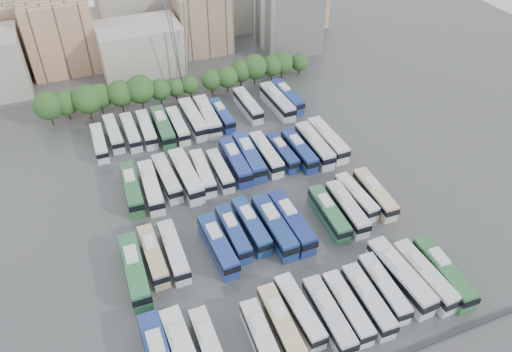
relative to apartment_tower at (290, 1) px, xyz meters
name	(u,v)px	position (x,y,z in m)	size (l,w,h in m)	color
ground	(250,213)	(-34.00, -58.00, -13.00)	(220.00, 220.00, 0.00)	#424447
tree_line	(169,85)	(-37.34, -15.93, -8.68)	(64.93, 7.52, 8.19)	black
city_buildings	(125,24)	(-41.46, 13.86, -5.13)	(102.00, 35.00, 20.00)	#9E998E
apartment_tower	(290,1)	(0.00, 0.00, 0.00)	(14.00, 14.00, 26.00)	silver
electricity_pylon	(177,7)	(-32.00, -8.00, 5.66)	(9.00, 6.91, 33.83)	slate
bus_r0_s2	(210,348)	(-48.92, -81.66, -11.21)	(2.54, 11.62, 3.65)	silver
bus_r0_s4	(262,341)	(-42.14, -83.16, -11.19)	(2.98, 11.86, 3.70)	silver
bus_r0_s5	(281,324)	(-38.82, -81.73, -11.17)	(2.83, 11.94, 3.73)	beige
bus_r0_s6	(299,311)	(-35.59, -80.76, -11.20)	(2.87, 11.76, 3.67)	silver
bus_r0_s7	(329,315)	(-32.20, -82.97, -11.14)	(2.89, 12.15, 3.80)	silver
bus_r0_s8	(347,307)	(-29.10, -82.73, -11.23)	(2.83, 11.55, 3.60)	silver
bus_r0_s9	(368,300)	(-25.81, -82.78, -11.18)	(2.92, 11.87, 3.70)	silver
bus_r0_s10	(383,288)	(-22.50, -81.68, -11.23)	(2.94, 11.55, 3.60)	silver
bus_r0_s11	(400,276)	(-19.20, -81.00, -10.91)	(3.57, 13.66, 4.25)	silver
bus_r0_s12	(424,276)	(-15.81, -82.18, -11.05)	(3.25, 12.73, 3.96)	silver
bus_r0_s13	(443,272)	(-12.77, -82.69, -11.03)	(3.31, 12.86, 4.00)	#2D6A3B
bus_r1_s0	(135,270)	(-55.39, -65.22, -10.97)	(3.20, 13.26, 4.14)	#2F6F43
bus_r1_s1	(153,255)	(-52.16, -63.11, -11.22)	(2.66, 11.59, 3.63)	tan
bus_r1_s2	(174,251)	(-48.98, -63.51, -11.18)	(2.71, 11.82, 3.70)	silver
bus_r1_s4	(218,245)	(-42.20, -64.86, -11.09)	(3.18, 12.52, 3.90)	navy
bus_r1_s5	(233,233)	(-39.00, -63.17, -11.22)	(2.56, 11.54, 3.62)	navy
bus_r1_s6	(251,225)	(-35.70, -62.72, -11.16)	(2.87, 12.01, 3.75)	navy
bus_r1_s7	(274,226)	(-32.34, -64.50, -10.95)	(3.08, 13.37, 4.18)	navy
bus_r1_s8	(291,221)	(-29.24, -64.56, -10.96)	(3.11, 13.27, 4.15)	navy
bus_r1_s10	(329,213)	(-22.46, -64.94, -11.15)	(3.15, 12.10, 3.76)	#2E6D45
bus_r1_s11	(347,208)	(-18.98, -65.03, -11.14)	(3.18, 12.18, 3.79)	silver
bus_r1_s12	(356,197)	(-15.81, -62.82, -11.31)	(2.84, 11.09, 3.45)	silver
bus_r1_s13	(375,194)	(-12.49, -63.52, -11.17)	(3.03, 11.96, 3.73)	beige
bus_r2_s1	(132,188)	(-52.12, -46.07, -11.07)	(3.27, 12.60, 3.92)	#2C6639
bus_r2_s2	(151,187)	(-48.86, -46.99, -11.07)	(3.26, 12.65, 3.94)	silver
bus_r2_s3	(167,178)	(-45.59, -45.36, -11.16)	(3.10, 12.07, 3.76)	silver
bus_r2_s4	(186,175)	(-42.14, -46.33, -10.92)	(3.39, 13.57, 4.23)	silver
bus_r2_s5	(203,172)	(-38.96, -46.28, -11.23)	(3.08, 11.59, 3.60)	silver
bus_r2_s6	(220,170)	(-35.69, -46.73, -11.34)	(2.49, 10.82, 3.38)	silver
bus_r2_s7	(235,161)	(-32.28, -45.58, -11.04)	(3.03, 12.78, 3.99)	navy
bus_r2_s8	(249,156)	(-29.21, -45.11, -10.98)	(3.47, 13.25, 4.12)	navy
bus_r2_s9	(266,154)	(-25.78, -45.45, -11.14)	(2.66, 12.11, 3.80)	silver
bus_r2_s10	(282,152)	(-22.51, -45.94, -11.33)	(2.70, 10.91, 3.40)	navy
bus_r2_s11	(299,150)	(-19.24, -46.83, -11.17)	(2.79, 11.90, 3.72)	navy
bus_r2_s12	(315,145)	(-15.74, -46.54, -11.00)	(3.00, 13.03, 4.08)	silver
bus_r2_s13	(327,140)	(-12.44, -45.84, -10.98)	(3.02, 13.12, 4.11)	silver
bus_r3_s0	(99,143)	(-55.45, -29.20, -11.31)	(2.57, 11.00, 3.44)	silver
bus_r3_s1	(113,133)	(-52.27, -26.93, -11.25)	(2.69, 11.38, 3.56)	silver
bus_r3_s2	(131,132)	(-48.86, -27.75, -11.25)	(2.55, 11.37, 3.56)	silver
bus_r3_s3	(147,129)	(-45.58, -28.00, -11.23)	(2.77, 11.57, 3.61)	silver
bus_r3_s4	(163,127)	(-42.27, -28.83, -11.01)	(3.13, 12.99, 4.06)	#2B663C
bus_r3_s5	(178,125)	(-39.14, -29.13, -11.23)	(2.53, 11.48, 3.60)	silver
bus_r3_s6	(193,119)	(-35.50, -28.21, -10.98)	(3.18, 13.20, 4.12)	silver
bus_r3_s7	(207,116)	(-32.33, -28.37, -10.96)	(3.35, 13.33, 4.15)	silver
bus_r3_s8	(222,115)	(-29.10, -28.60, -11.32)	(2.59, 10.97, 3.43)	navy
bus_r3_s10	(248,105)	(-22.48, -27.10, -11.14)	(2.88, 12.13, 3.79)	silver
bus_r3_s12	(277,101)	(-15.88, -28.43, -10.96)	(3.37, 13.36, 4.16)	silver
bus_r3_s13	(287,96)	(-12.75, -26.95, -11.11)	(3.22, 12.36, 3.84)	navy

